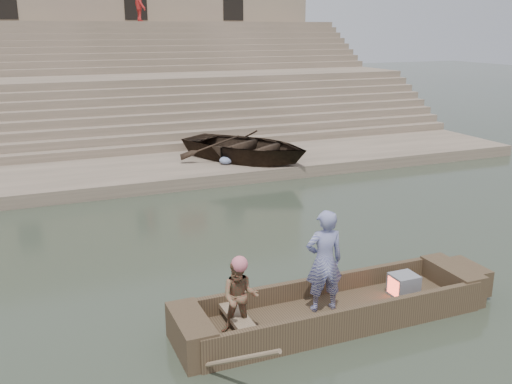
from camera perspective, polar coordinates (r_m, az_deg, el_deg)
ground at (r=11.90m, az=-11.49°, el=-8.63°), size 120.00×120.00×0.00m
lower_landing at (r=19.35m, az=-16.26°, el=1.35°), size 32.00×4.00×0.40m
mid_landing at (r=26.47m, az=-18.43°, el=7.66°), size 32.00×3.00×2.80m
upper_landing at (r=33.30m, az=-19.65°, el=11.21°), size 32.00×3.00×5.20m
ghat_steps at (r=28.10m, az=-18.80°, el=8.89°), size 32.00×11.00×5.20m
building_wall at (r=37.22m, az=-20.50°, el=16.19°), size 32.00×5.07×11.20m
main_rowboat at (r=10.23m, az=7.72°, el=-12.05°), size 5.00×1.30×0.22m
rowboat_trim at (r=10.23m, az=8.81°, el=-10.85°), size 6.04×2.63×1.91m
standing_man at (r=9.78m, az=6.80°, el=-6.84°), size 0.71×0.52×1.80m
rowing_man at (r=9.13m, az=-1.62°, el=-10.41°), size 0.74×0.68×1.24m
television at (r=10.83m, az=14.43°, el=-8.95°), size 0.46×0.42×0.40m
beached_rowboat at (r=20.10m, az=-1.01°, el=4.57°), size 5.52×5.87×0.99m
pedestrian at (r=33.66m, az=-11.45°, el=17.81°), size 0.82×1.24×1.79m
cloth_bundles at (r=19.60m, az=-24.01°, el=1.77°), size 13.22×2.44×0.26m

